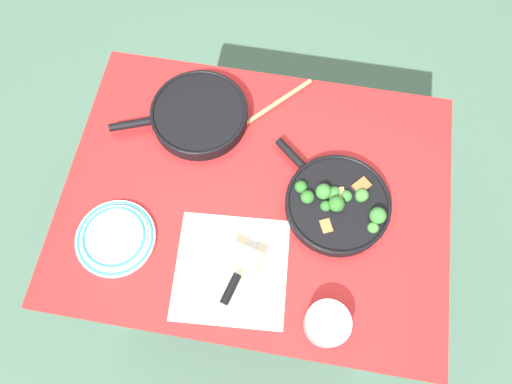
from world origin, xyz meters
The scene contains 10 objects.
ground_plane centered at (0.00, 0.00, 0.00)m, with size 14.00×14.00×0.00m, color #476B56.
dining_table_red centered at (0.00, 0.00, 0.67)m, with size 1.11×0.84×0.76m.
skillet_broccoli centered at (-0.23, -0.01, 0.78)m, with size 0.35×0.32×0.08m.
skillet_eggs centered at (0.21, -0.22, 0.78)m, with size 0.41×0.30×0.05m.
wooden_spoon centered at (0.05, -0.25, 0.77)m, with size 0.27×0.28×0.02m.
parchment_sheet centered at (0.03, 0.23, 0.76)m, with size 0.33×0.32×0.00m.
grater_knife centered at (0.01, 0.24, 0.77)m, with size 0.09×0.24×0.02m.
cheese_block centered at (0.00, 0.19, 0.78)m, with size 0.11×0.08×0.04m.
dinner_plate_stack centered at (0.36, 0.20, 0.77)m, with size 0.22×0.22×0.03m.
prep_bowl_steel centered at (-0.24, 0.33, 0.79)m, with size 0.12×0.12×0.06m.
Camera 1 is at (-0.08, 0.47, 1.99)m, focal length 32.00 mm.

